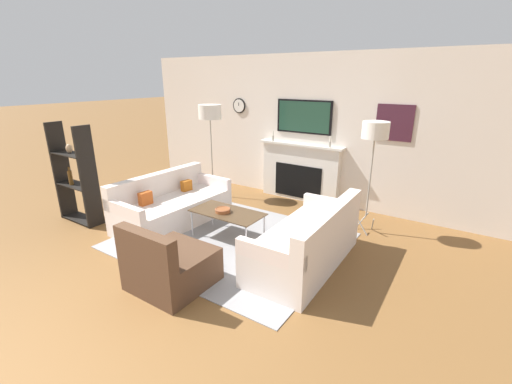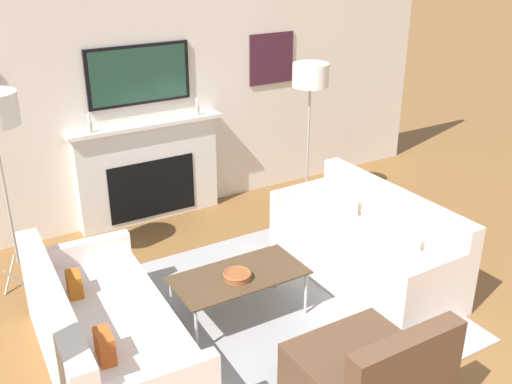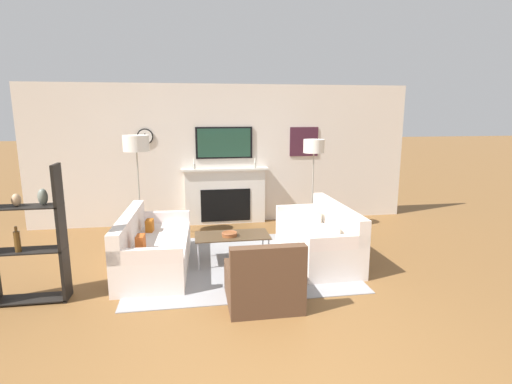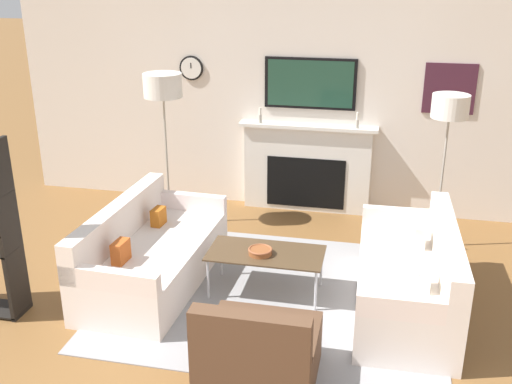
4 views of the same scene
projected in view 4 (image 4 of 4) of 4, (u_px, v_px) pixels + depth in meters
fireplace_wall at (310, 113)px, 7.29m from camera, size 7.45×0.28×2.70m
area_rug at (274, 295)px, 5.64m from camera, size 3.05×2.54×0.01m
couch_left at (150, 256)px, 5.79m from camera, size 0.95×1.92×0.79m
couch_right at (410, 281)px, 5.30m from camera, size 0.85×1.85×0.82m
armchair at (259, 356)px, 4.34m from camera, size 0.82×0.82×0.80m
coffee_table at (266, 255)px, 5.55m from camera, size 1.08×0.54×0.42m
decorative_bowl at (260, 251)px, 5.50m from camera, size 0.23×0.23×0.06m
floor_lamp_left at (163, 87)px, 6.65m from camera, size 0.43×0.43×1.80m
floor_lamp_right at (450, 109)px, 6.07m from camera, size 0.38×0.38×1.70m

